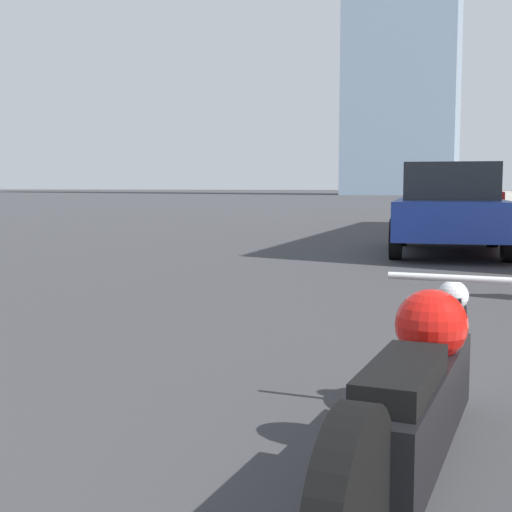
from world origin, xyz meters
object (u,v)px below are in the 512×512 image
parked_car_blue (449,208)px  parked_car_white (481,191)px  parked_car_black (476,194)px  parked_car_red (473,197)px  motorcycle (419,395)px

parked_car_blue → parked_car_white: parked_car_white is taller
parked_car_black → parked_car_blue: bearing=-84.1°
parked_car_red → motorcycle: bearing=-89.9°
parked_car_red → parked_car_white: 24.01m
motorcycle → parked_car_red: 21.59m
parked_car_blue → parked_car_black: 22.15m
motorcycle → parked_car_blue: (-0.47, 10.46, 0.43)m
parked_car_blue → parked_car_white: size_ratio=1.00×
parked_car_white → parked_car_black: bearing=-94.7°
motorcycle → parked_car_red: (-0.33, 21.58, 0.44)m
parked_car_red → parked_car_black: 11.03m
parked_car_blue → parked_car_red: size_ratio=1.04×
motorcycle → parked_car_white: 45.60m
motorcycle → parked_car_white: bearing=94.8°
parked_car_red → parked_car_white: parked_car_white is taller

